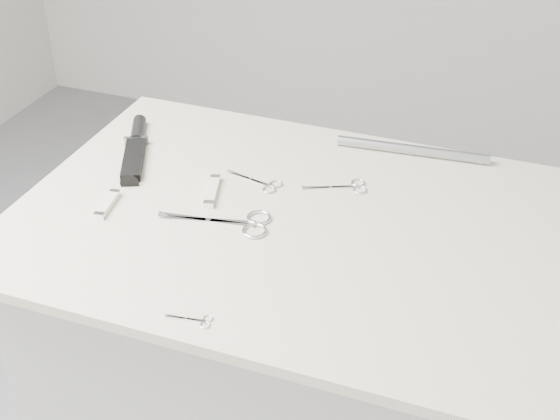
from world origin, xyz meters
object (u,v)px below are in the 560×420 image
(metal_rail, at_px, (412,150))
(embroidery_scissors_b, at_px, (263,183))
(sheathed_knife, at_px, (136,145))
(pocket_knife_b, at_px, (107,204))
(tiny_scissors, at_px, (195,320))
(plinth, at_px, (293,404))
(embroidery_scissors_a, at_px, (347,187))
(large_shears, at_px, (239,223))
(pocket_knife_a, at_px, (212,191))

(metal_rail, bearing_deg, embroidery_scissors_b, -138.69)
(sheathed_knife, distance_m, pocket_knife_b, 0.21)
(tiny_scissors, distance_m, pocket_knife_b, 0.36)
(plinth, bearing_deg, tiny_scissors, -99.60)
(embroidery_scissors_b, height_order, metal_rail, metal_rail)
(plinth, bearing_deg, metal_rail, 64.78)
(embroidery_scissors_a, distance_m, pocket_knife_b, 0.44)
(metal_rail, bearing_deg, large_shears, -123.46)
(tiny_scissors, bearing_deg, pocket_knife_b, 133.29)
(embroidery_scissors_a, relative_size, embroidery_scissors_b, 1.03)
(embroidery_scissors_b, xyz_separation_m, sheathed_knife, (-0.29, 0.04, 0.01))
(plinth, distance_m, pocket_knife_b, 0.59)
(plinth, relative_size, embroidery_scissors_a, 7.52)
(embroidery_scissors_b, relative_size, sheathed_knife, 0.49)
(pocket_knife_a, xyz_separation_m, metal_rail, (0.32, 0.28, 0.00))
(pocket_knife_a, bearing_deg, plinth, -115.10)
(pocket_knife_b, bearing_deg, tiny_scissors, -137.69)
(large_shears, bearing_deg, plinth, 17.16)
(metal_rail, bearing_deg, sheathed_knife, -161.76)
(plinth, relative_size, metal_rail, 2.94)
(tiny_scissors, height_order, pocket_knife_a, pocket_knife_a)
(plinth, height_order, pocket_knife_a, pocket_knife_a)
(embroidery_scissors_b, relative_size, tiny_scissors, 1.62)
(plinth, bearing_deg, embroidery_scissors_b, 137.56)
(large_shears, distance_m, embroidery_scissors_a, 0.23)
(large_shears, distance_m, pocket_knife_a, 0.11)
(plinth, distance_m, tiny_scissors, 0.56)
(plinth, bearing_deg, embroidery_scissors_a, 68.02)
(pocket_knife_b, bearing_deg, large_shears, -91.74)
(embroidery_scissors_b, relative_size, pocket_knife_b, 1.31)
(large_shears, bearing_deg, embroidery_scissors_b, 83.40)
(pocket_knife_a, distance_m, metal_rail, 0.42)
(pocket_knife_a, height_order, pocket_knife_b, pocket_knife_a)
(tiny_scissors, relative_size, pocket_knife_a, 0.69)
(sheathed_knife, height_order, metal_rail, sheathed_knife)
(sheathed_knife, distance_m, metal_rail, 0.56)
(metal_rail, bearing_deg, plinth, -115.22)
(large_shears, bearing_deg, embroidery_scissors_a, 40.93)
(tiny_scissors, xyz_separation_m, metal_rail, (0.19, 0.60, 0.01))
(embroidery_scissors_a, relative_size, pocket_knife_b, 1.36)
(metal_rail, bearing_deg, pocket_knife_a, -138.98)
(large_shears, height_order, tiny_scissors, large_shears)
(plinth, distance_m, sheathed_knife, 0.63)
(embroidery_scissors_b, xyz_separation_m, pocket_knife_a, (-0.08, -0.06, 0.00))
(embroidery_scissors_a, relative_size, tiny_scissors, 1.67)
(large_shears, bearing_deg, metal_rail, 45.69)
(pocket_knife_b, bearing_deg, embroidery_scissors_b, -63.43)
(large_shears, relative_size, tiny_scissors, 2.78)
(embroidery_scissors_b, bearing_deg, tiny_scissors, -70.47)
(large_shears, distance_m, embroidery_scissors_b, 0.14)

